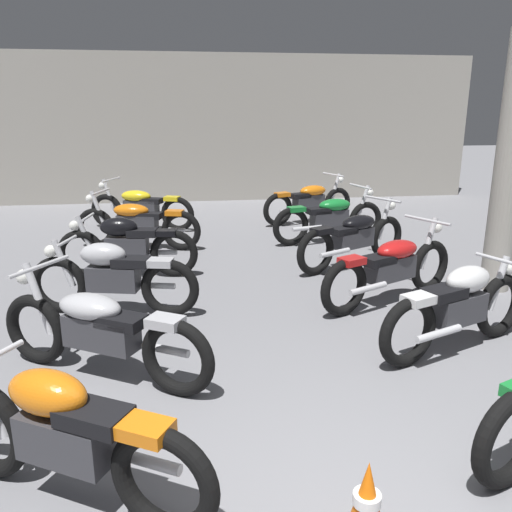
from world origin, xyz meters
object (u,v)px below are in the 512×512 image
at_px(motorcycle_left_row_5, 141,206).
at_px(motorcycle_right_row_3, 354,237).
at_px(support_pillar, 509,166).
at_px(motorcycle_left_row_4, 137,222).
at_px(motorcycle_left_row_0, 65,434).
at_px(motorcycle_left_row_3, 126,245).
at_px(motorcycle_right_row_5, 309,201).
at_px(motorcycle_right_row_4, 330,217).
at_px(motorcycle_left_row_2, 112,276).
at_px(motorcycle_right_row_1, 459,306).
at_px(motorcycle_left_row_1, 100,330).
at_px(traffic_cone, 366,508).
at_px(motorcycle_right_row_2, 391,267).

height_order(motorcycle_left_row_5, motorcycle_right_row_3, same).
relative_size(motorcycle_left_row_5, motorcycle_right_row_3, 1.05).
distance_m(support_pillar, motorcycle_left_row_4, 5.65).
relative_size(motorcycle_left_row_0, motorcycle_right_row_3, 0.90).
height_order(support_pillar, motorcycle_left_row_5, support_pillar).
distance_m(motorcycle_left_row_3, motorcycle_right_row_5, 4.67).
bearing_deg(motorcycle_right_row_5, motorcycle_right_row_3, -91.55).
bearing_deg(motorcycle_right_row_4, motorcycle_right_row_5, 88.95).
height_order(motorcycle_left_row_2, motorcycle_right_row_1, same).
distance_m(motorcycle_left_row_1, traffic_cone, 2.67).
distance_m(motorcycle_left_row_2, motorcycle_left_row_4, 2.94).
height_order(motorcycle_left_row_1, motorcycle_right_row_1, motorcycle_left_row_1).
bearing_deg(motorcycle_left_row_0, motorcycle_right_row_3, 54.13).
xyz_separation_m(motorcycle_left_row_5, motorcycle_right_row_1, (3.41, -5.85, 0.01)).
bearing_deg(motorcycle_left_row_3, motorcycle_left_row_0, -89.01).
bearing_deg(motorcycle_right_row_2, motorcycle_right_row_3, 88.26).
xyz_separation_m(support_pillar, motorcycle_right_row_4, (-1.46, 2.74, -1.15)).
bearing_deg(motorcycle_left_row_1, motorcycle_right_row_1, 1.28).
relative_size(motorcycle_left_row_3, motorcycle_left_row_4, 0.93).
bearing_deg(motorcycle_left_row_3, support_pillar, -13.96).
height_order(motorcycle_left_row_1, motorcycle_right_row_2, same).
distance_m(motorcycle_left_row_0, motorcycle_left_row_2, 3.01).
bearing_deg(motorcycle_left_row_1, motorcycle_left_row_3, 91.17).
bearing_deg(motorcycle_left_row_0, motorcycle_left_row_1, 90.64).
distance_m(motorcycle_left_row_1, motorcycle_left_row_4, 4.44).
relative_size(motorcycle_right_row_4, traffic_cone, 3.95).
height_order(motorcycle_right_row_4, motorcycle_right_row_5, same).
bearing_deg(motorcycle_right_row_5, motorcycle_left_row_1, -118.63).
bearing_deg(motorcycle_right_row_5, motorcycle_left_row_0, -113.53).
relative_size(motorcycle_left_row_4, traffic_cone, 3.92).
relative_size(motorcycle_left_row_2, motorcycle_left_row_4, 0.92).
xyz_separation_m(support_pillar, motorcycle_right_row_3, (-1.52, 1.25, -1.15)).
xyz_separation_m(motorcycle_right_row_4, traffic_cone, (-1.66, -6.54, -0.19)).
height_order(motorcycle_left_row_2, motorcycle_left_row_5, motorcycle_left_row_5).
xyz_separation_m(motorcycle_right_row_3, motorcycle_right_row_5, (0.09, 3.15, 0.00)).
bearing_deg(motorcycle_left_row_5, motorcycle_left_row_3, -89.64).
bearing_deg(motorcycle_left_row_4, motorcycle_left_row_0, -89.48).
xyz_separation_m(motorcycle_right_row_3, motorcycle_right_row_4, (0.06, 1.48, 0.00)).
relative_size(motorcycle_left_row_0, motorcycle_left_row_5, 0.86).
bearing_deg(traffic_cone, motorcycle_right_row_2, 66.13).
relative_size(support_pillar, motorcycle_left_row_3, 1.63).
bearing_deg(traffic_cone, motorcycle_right_row_1, 52.12).
height_order(support_pillar, motorcycle_left_row_1, support_pillar).
relative_size(motorcycle_left_row_1, motorcycle_right_row_1, 1.03).
distance_m(motorcycle_left_row_5, motorcycle_right_row_4, 3.69).
xyz_separation_m(motorcycle_left_row_2, motorcycle_left_row_4, (0.04, 2.94, -0.01)).
xyz_separation_m(motorcycle_left_row_0, motorcycle_left_row_3, (-0.08, 4.42, 0.00)).
bearing_deg(motorcycle_left_row_5, motorcycle_left_row_4, -88.42).
relative_size(motorcycle_right_row_4, motorcycle_right_row_5, 1.04).
relative_size(motorcycle_left_row_3, motorcycle_right_row_3, 1.00).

